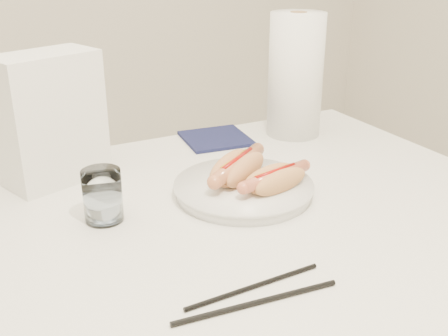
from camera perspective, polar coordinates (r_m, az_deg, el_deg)
name	(u,v)px	position (r m, az deg, el deg)	size (l,w,h in m)	color
table	(191,251)	(0.93, -3.44, -8.67)	(1.20, 0.80, 0.75)	white
plate	(244,190)	(0.98, 2.06, -2.31)	(0.24, 0.24, 0.02)	white
hotdog_left	(237,168)	(0.99, 1.42, -0.03)	(0.16, 0.14, 0.05)	tan
hotdog_right	(275,180)	(0.95, 5.37, -1.21)	(0.15, 0.08, 0.04)	#DE9756
water_glass	(103,196)	(0.90, -12.60, -2.84)	(0.06, 0.06, 0.09)	silver
chopstick_near	(254,286)	(0.74, 3.14, -12.27)	(0.01, 0.01, 0.20)	black
chopstick_far	(257,302)	(0.71, 3.47, -13.86)	(0.01, 0.01, 0.23)	black
napkin_box	(50,119)	(1.06, -17.72, 4.94)	(0.18, 0.10, 0.24)	white
navy_napkin	(216,138)	(1.25, -0.86, 3.11)	(0.14, 0.14, 0.01)	#13173C
paper_towel_roll	(295,75)	(1.27, 7.50, 9.60)	(0.12, 0.12, 0.28)	white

